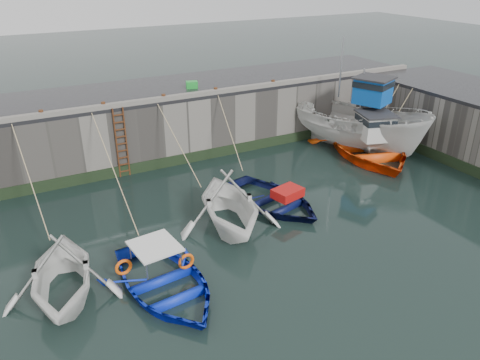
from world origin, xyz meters
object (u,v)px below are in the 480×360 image
boat_near_navy (272,205)px  bollard_c (164,97)px  ladder (122,143)px  fish_crate (192,85)px  bollard_a (41,113)px  boat_near_blacktrim (229,226)px  boat_near_blue (165,289)px  bollard_d (216,90)px  boat_near_white (65,296)px  boat_far_orange (367,146)px  bollard_b (103,105)px  bollard_e (273,83)px  boat_far_white (358,127)px

boat_near_navy → bollard_c: 7.08m
ladder → fish_crate: 4.86m
bollard_a → boat_near_blacktrim: bearing=-51.4°
fish_crate → boat_near_blue: bearing=-99.9°
bollard_d → ladder: bearing=-176.0°
ladder → bollard_d: bollard_d is taller
boat_near_white → fish_crate: (8.04, 9.23, 3.33)m
boat_near_white → boat_near_navy: (8.32, 1.94, 0.00)m
boat_far_orange → bollard_d: bearing=169.4°
ladder → bollard_b: bollard_b is taller
boat_near_white → bollard_e: bollard_e is taller
ladder → boat_far_orange: size_ratio=0.40×
ladder → boat_near_white: (-3.86, -7.45, -1.59)m
boat_near_navy → bollard_b: bearing=116.7°
boat_far_orange → fish_crate: (-7.31, 4.93, 2.88)m
boat_far_white → bollard_c: bearing=140.6°
boat_near_navy → bollard_b: 8.34m
bollard_a → bollard_d: size_ratio=1.00×
boat_near_navy → bollard_e: (3.54, 5.84, 3.30)m
bollard_a → boat_near_navy: bearing=-38.1°
boat_near_navy → boat_far_orange: boat_far_orange is taller
boat_near_white → bollard_b: size_ratio=15.04×
fish_crate → bollard_a: (-7.18, -1.44, -0.03)m
ladder → boat_far_white: 11.75m
bollard_b → bollard_e: size_ratio=1.00×
boat_near_navy → boat_far_orange: size_ratio=0.58×
bollard_c → bollard_e: 5.80m
bollard_e → bollard_b: bearing=180.0°
boat_near_blue → bollard_e: (9.17, 8.88, 3.30)m
boat_near_blacktrim → boat_near_navy: 2.37m
bollard_d → boat_far_orange: bearing=-27.6°
fish_crate → bollard_a: bearing=-151.2°
boat_far_orange → bollard_b: size_ratio=28.30×
fish_crate → bollard_a: size_ratio=1.99×
bollard_d → boat_near_blue: bearing=-123.9°
bollard_a → boat_far_orange: bearing=-13.5°
bollard_b → bollard_d: bearing=0.0°
boat_far_orange → bollard_d: size_ratio=28.30×
boat_far_white → boat_far_orange: size_ratio=1.01×
boat_far_white → bollard_b: boat_far_white is taller
boat_near_navy → bollard_c: (-2.26, 5.84, 3.30)m
fish_crate → bollard_d: size_ratio=1.99×
boat_near_blacktrim → bollard_d: bollard_d is taller
boat_near_blacktrim → fish_crate: size_ratio=8.34×
boat_near_blacktrim → bollard_e: 9.32m
boat_near_blacktrim → bollard_b: bollard_b is taller
boat_near_blacktrim → bollard_d: (2.62, 6.50, 3.30)m
boat_near_blue → bollard_a: bollard_a is taller
boat_far_orange → fish_crate: 9.27m
boat_near_white → boat_near_navy: bearing=24.2°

